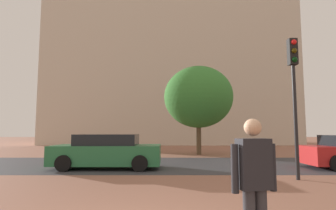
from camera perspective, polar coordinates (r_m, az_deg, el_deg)
The scene contains 7 objects.
ground_plane at distance 13.89m, azimuth -1.89°, elevation -12.04°, with size 120.00×120.00×0.00m, color #93604C.
street_asphalt_strip at distance 13.17m, azimuth -1.99°, elevation -12.39°, with size 120.00×6.42×0.00m, color #38383D.
landmark_building at distance 37.00m, azimuth -0.21°, elevation 10.15°, with size 30.10×11.96×36.68m.
person_skater at distance 3.63m, azimuth 17.58°, elevation -14.97°, with size 0.60×0.36×1.73m.
car_green at distance 11.97m, azimuth -12.78°, elevation -9.58°, with size 4.52×2.12×1.44m.
traffic_light_pole at distance 10.03m, azimuth 24.98°, elevation 4.81°, with size 0.28×0.34×4.71m.
tree_curb_far at distance 18.73m, azimuth 6.35°, elevation 1.68°, with size 4.72×4.72×6.05m.
Camera 1 is at (0.43, -3.80, 1.57)m, focal length 28.87 mm.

